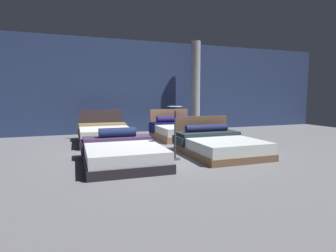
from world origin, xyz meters
name	(u,v)px	position (x,y,z in m)	size (l,w,h in m)	color
ground_plane	(156,149)	(0.00, 0.00, -0.01)	(18.00, 18.00, 0.02)	slate
showroom_back_wall	(126,87)	(0.00, 3.61, 1.75)	(18.00, 0.06, 3.50)	navy
bed_0	(122,153)	(-1.16, -1.34, 0.22)	(1.64, 2.20, 0.68)	black
bed_1	(219,145)	(1.19, -1.23, 0.23)	(1.72, 2.08, 0.86)	brown
bed_2	(105,134)	(-1.15, 1.42, 0.25)	(1.57, 2.14, 0.94)	#342B30
bed_3	(178,131)	(1.25, 1.47, 0.25)	(1.57, 2.01, 0.93)	#996B4E
price_sign	(175,139)	(0.00, -1.38, 0.46)	(0.28, 0.24, 1.18)	#3F3F44
support_pillar	(196,87)	(2.61, 2.97, 1.75)	(0.35, 0.35, 3.50)	#99999E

